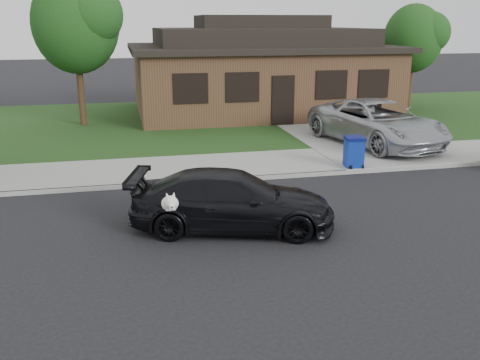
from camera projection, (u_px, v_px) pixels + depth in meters
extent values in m
plane|color=black|center=(256.00, 224.00, 12.33)|extent=(120.00, 120.00, 0.00)
cube|color=gray|center=(217.00, 167.00, 16.99)|extent=(60.00, 3.00, 0.12)
cube|color=gray|center=(226.00, 180.00, 15.59)|extent=(60.00, 0.12, 0.12)
cube|color=#193814|center=(186.00, 122.00, 24.47)|extent=(60.00, 13.00, 0.13)
cube|color=gray|center=(334.00, 129.00, 22.93)|extent=(4.50, 13.00, 0.14)
imported|color=black|center=(232.00, 201.00, 11.91)|extent=(4.86, 2.96, 1.32)
ellipsoid|color=white|center=(170.00, 203.00, 10.74)|extent=(0.34, 0.40, 0.30)
sphere|color=white|center=(171.00, 202.00, 10.50)|extent=(0.26, 0.26, 0.26)
cube|color=white|center=(172.00, 207.00, 10.40)|extent=(0.09, 0.12, 0.08)
sphere|color=black|center=(172.00, 208.00, 10.34)|extent=(0.04, 0.04, 0.04)
cone|color=white|center=(167.00, 195.00, 10.49)|extent=(0.11, 0.11, 0.14)
cone|color=white|center=(174.00, 195.00, 10.52)|extent=(0.11, 0.11, 0.14)
imported|color=#AAADB2|center=(377.00, 123.00, 19.51)|extent=(3.88, 6.26, 1.62)
cube|color=navy|center=(354.00, 153.00, 16.60)|extent=(0.60, 0.60, 0.87)
cube|color=#070F53|center=(355.00, 138.00, 16.46)|extent=(0.66, 0.66, 0.10)
cylinder|color=black|center=(351.00, 167.00, 16.42)|extent=(0.07, 0.14, 0.14)
cylinder|color=black|center=(362.00, 167.00, 16.50)|extent=(0.07, 0.14, 0.14)
cube|color=#422B1C|center=(259.00, 81.00, 26.73)|extent=(12.00, 8.00, 3.00)
cube|color=black|center=(260.00, 48.00, 26.27)|extent=(12.60, 8.60, 0.25)
cube|color=black|center=(260.00, 37.00, 26.12)|extent=(10.00, 6.50, 0.80)
cube|color=black|center=(260.00, 22.00, 25.92)|extent=(6.00, 3.50, 0.60)
cube|color=black|center=(283.00, 100.00, 23.08)|extent=(1.00, 0.06, 2.10)
cube|color=black|center=(191.00, 89.00, 22.07)|extent=(1.30, 0.05, 1.10)
cube|color=black|center=(242.00, 87.00, 22.54)|extent=(1.30, 0.05, 1.10)
cube|color=black|center=(331.00, 85.00, 23.38)|extent=(1.30, 0.05, 1.10)
cube|color=black|center=(374.00, 84.00, 23.80)|extent=(1.30, 0.05, 1.10)
cylinder|color=#332114|center=(82.00, 97.00, 23.15)|extent=(0.28, 0.28, 2.48)
ellipsoid|color=#143811|center=(75.00, 24.00, 22.28)|extent=(3.60, 3.60, 4.14)
sphere|color=#26591E|center=(92.00, 14.00, 21.83)|extent=(2.52, 2.52, 2.52)
cylinder|color=#332114|center=(409.00, 88.00, 28.09)|extent=(0.28, 0.28, 2.03)
ellipsoid|color=#143811|center=(413.00, 38.00, 27.37)|extent=(3.00, 3.00, 3.45)
sphere|color=#26591E|center=(429.00, 32.00, 26.99)|extent=(2.10, 2.10, 2.10)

